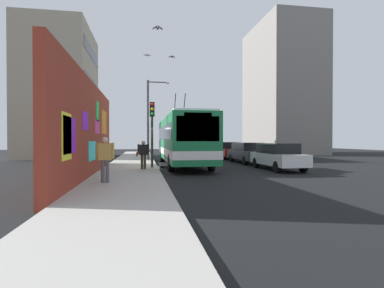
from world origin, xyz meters
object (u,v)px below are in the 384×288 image
pedestrian_near_wall (105,156)px  parked_car_red (227,150)px  city_bus (182,139)px  parked_car_white (278,156)px  pedestrian_at_curb (143,153)px  traffic_light (152,123)px  parked_car_dark_gray (247,152)px  street_lamp (151,114)px

pedestrian_near_wall → parked_car_red: bearing=-31.0°
city_bus → parked_car_white: 6.46m
pedestrian_near_wall → pedestrian_at_curb: (5.17, -1.45, -0.11)m
parked_car_red → pedestrian_at_curb: size_ratio=3.06×
parked_car_white → traffic_light: (1.09, 7.35, 1.93)m
parked_car_white → pedestrian_at_curb: size_ratio=2.92×
city_bus → parked_car_white: bearing=-125.4°
city_bus → parked_car_dark_gray: (1.52, -5.20, -1.03)m
parked_car_red → street_lamp: street_lamp is taller
city_bus → street_lamp: (5.07, 2.04, 2.12)m
parked_car_red → street_lamp: bearing=104.5°
parked_car_white → parked_car_dark_gray: bearing=-0.0°
pedestrian_near_wall → street_lamp: bearing=-8.7°
parked_car_dark_gray → pedestrian_near_wall: (-10.10, 9.32, 0.34)m
pedestrian_at_curb → traffic_light: (0.81, -0.52, 1.70)m
parked_car_red → traffic_light: bearing=142.4°
street_lamp → parked_car_red: bearing=-75.5°
city_bus → parked_car_red: size_ratio=2.41×
pedestrian_near_wall → pedestrian_at_curb: bearing=-15.6°
parked_car_white → parked_car_dark_gray: same height
city_bus → pedestrian_at_curb: 4.40m
pedestrian_at_curb → traffic_light: traffic_light is taller
city_bus → parked_car_white: city_bus is taller
parked_car_white → pedestrian_near_wall: bearing=117.7°
pedestrian_near_wall → street_lamp: street_lamp is taller
parked_car_white → parked_car_red: bearing=-0.0°
traffic_light → street_lamp: 7.77m
parked_car_dark_gray → street_lamp: bearing=63.8°
pedestrian_at_curb → street_lamp: size_ratio=0.24×
parked_car_red → traffic_light: 12.20m
street_lamp → parked_car_white: bearing=-140.5°
parked_car_dark_gray → traffic_light: 8.64m
parked_car_white → pedestrian_near_wall: size_ratio=2.67×
parked_car_white → street_lamp: street_lamp is taller
parked_car_dark_gray → pedestrian_at_curb: pedestrian_at_curb is taller
parked_car_dark_gray → city_bus: bearing=106.3°
pedestrian_near_wall → pedestrian_at_curb: size_ratio=1.10×
pedestrian_at_curb → traffic_light: bearing=-32.8°
city_bus → pedestrian_near_wall: size_ratio=6.75×
parked_car_white → street_lamp: 11.80m
traffic_light → parked_car_white: bearing=-98.5°
city_bus → parked_car_red: (6.94, -5.20, -1.03)m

